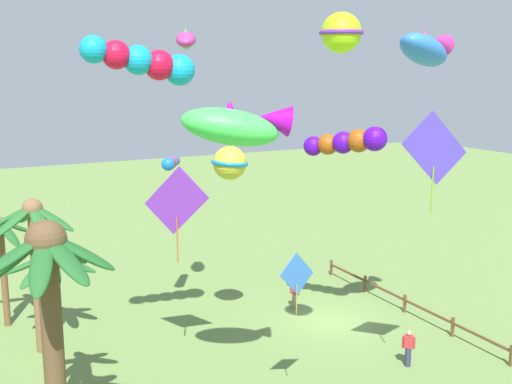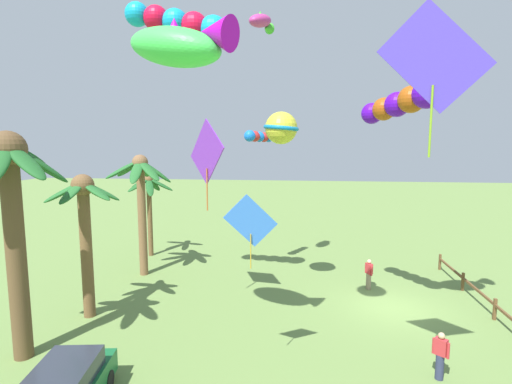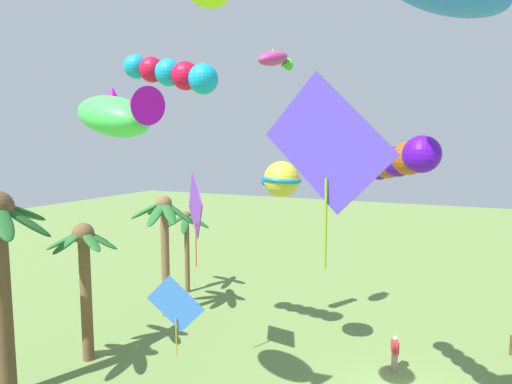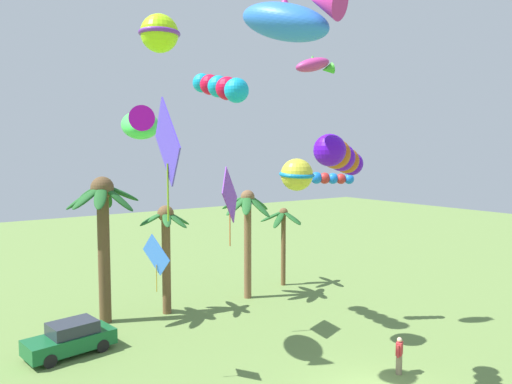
# 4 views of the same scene
# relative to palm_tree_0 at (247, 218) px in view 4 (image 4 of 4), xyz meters

# --- Properties ---
(palm_tree_0) EXTENTS (3.74, 3.60, 6.95)m
(palm_tree_0) POSITION_rel_palm_tree_0_xyz_m (0.00, 0.00, 0.00)
(palm_tree_0) COLOR brown
(palm_tree_0) RESTS_ON ground
(palm_tree_1) EXTENTS (4.07, 4.10, 8.02)m
(palm_tree_1) POSITION_rel_palm_tree_0_xyz_m (-8.91, 0.79, 0.62)
(palm_tree_1) COLOR brown
(palm_tree_1) RESTS_ON ground
(palm_tree_2) EXTENTS (3.10, 3.25, 5.47)m
(palm_tree_2) POSITION_rel_palm_tree_0_xyz_m (3.74, 1.03, -0.99)
(palm_tree_2) COLOR brown
(palm_tree_2) RESTS_ON ground
(palm_tree_3) EXTENTS (3.08, 3.13, 6.30)m
(palm_tree_3) POSITION_rel_palm_tree_0_xyz_m (-5.50, 0.20, -0.69)
(palm_tree_3) COLOR brown
(palm_tree_3) RESTS_ON ground
(parked_car_0) EXTENTS (4.11, 2.26, 1.51)m
(parked_car_0) POSITION_rel_palm_tree_0_xyz_m (-11.58, -2.53, -4.39)
(parked_car_0) COLOR #145B2D
(parked_car_0) RESTS_ON ground
(spectator_1) EXTENTS (0.50, 0.38, 1.59)m
(spectator_1) POSITION_rel_palm_tree_0_xyz_m (-0.83, -12.58, -4.33)
(spectator_1) COLOR gray
(spectator_1) RESTS_ON ground
(kite_diamond_0) EXTENTS (2.11, 2.00, 3.98)m
(kite_diamond_0) POSITION_rel_palm_tree_0_xyz_m (-4.37, -4.91, 2.00)
(kite_diamond_0) COLOR purple
(kite_tube_1) EXTENTS (1.21, 4.41, 1.84)m
(kite_tube_1) POSITION_rel_palm_tree_0_xyz_m (-4.20, -3.81, 7.47)
(kite_tube_1) COLOR #11A1D3
(kite_fish_2) EXTENTS (2.19, 1.50, 1.03)m
(kite_fish_2) POSITION_rel_palm_tree_0_xyz_m (-0.62, -6.90, 8.48)
(kite_fish_2) COLOR #B73180
(kite_tube_3) EXTENTS (2.09, 1.47, 0.65)m
(kite_tube_3) POSITION_rel_palm_tree_0_xyz_m (0.87, -6.59, 2.79)
(kite_tube_3) COLOR blue
(kite_tube_4) EXTENTS (3.58, 2.48, 1.50)m
(kite_tube_4) POSITION_rel_palm_tree_0_xyz_m (-4.73, -12.85, 4.01)
(kite_tube_4) COLOR #4F0AC9
(kite_fish_5) EXTENTS (2.43, 3.60, 1.81)m
(kite_fish_5) POSITION_rel_palm_tree_0_xyz_m (-8.06, -14.12, 7.99)
(kite_fish_5) COLOR blue
(kite_diamond_6) EXTENTS (0.48, 2.60, 3.67)m
(kite_diamond_6) POSITION_rel_palm_tree_0_xyz_m (-11.01, -12.07, 4.43)
(kite_diamond_6) COLOR #523BD1
(kite_fish_7) EXTENTS (2.67, 3.96, 1.71)m
(kite_fish_7) POSITION_rel_palm_tree_0_xyz_m (-9.11, -5.32, 5.40)
(kite_fish_7) COLOR #41DE50
(kite_ball_8) EXTENTS (1.76, 1.77, 1.50)m
(kite_ball_8) POSITION_rel_palm_tree_0_xyz_m (-2.68, -8.04, 3.14)
(kite_ball_8) COLOR gold
(kite_diamond_9) EXTENTS (0.45, 1.63, 2.33)m
(kite_diamond_9) POSITION_rel_palm_tree_0_xyz_m (-9.43, -7.48, 0.09)
(kite_diamond_9) COLOR #3978EC
(kite_ball_10) EXTENTS (1.96, 1.96, 1.35)m
(kite_ball_10) POSITION_rel_palm_tree_0_xyz_m (-9.76, -8.87, 8.37)
(kite_ball_10) COLOR #B0F117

